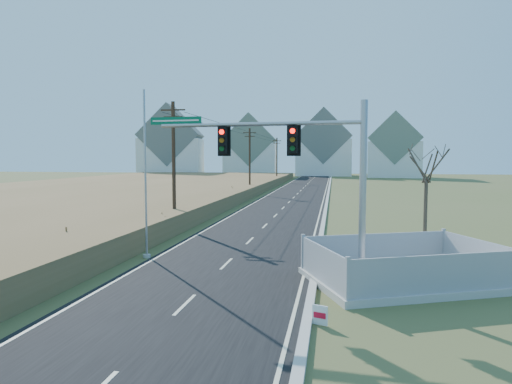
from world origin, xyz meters
name	(u,v)px	position (x,y,z in m)	size (l,w,h in m)	color
ground	(202,289)	(0.00, 0.00, 0.00)	(260.00, 260.00, 0.00)	#4F562A
road	(300,192)	(0.00, 50.00, 0.03)	(8.00, 180.00, 0.06)	black
curb	(329,192)	(4.15, 50.00, 0.09)	(0.30, 180.00, 0.18)	#B2AFA8
reed_marsh	(114,190)	(-24.00, 40.00, 0.65)	(38.00, 110.00, 1.30)	olive
utility_pole_near	(174,162)	(-6.50, 15.00, 4.68)	(1.80, 0.26, 9.00)	#422D1E
utility_pole_mid	(250,160)	(-6.50, 45.00, 4.68)	(1.80, 0.26, 9.00)	#422D1E
utility_pole_far	(277,159)	(-6.50, 75.00, 4.68)	(1.80, 0.26, 9.00)	#422D1E
condo_nw	(171,148)	(-38.00, 100.00, 7.70)	(17.69, 13.38, 19.05)	white
condo_nnw	(250,151)	(-18.00, 108.00, 6.94)	(14.93, 11.17, 17.03)	white
condo_n	(324,148)	(2.00, 112.00, 7.61)	(15.27, 10.20, 18.54)	white
condo_ne	(395,150)	(20.00, 104.00, 6.84)	(14.12, 10.51, 16.52)	white
traffic_signal_mast	(313,174)	(4.11, 1.18, 4.39)	(8.93, 1.05, 7.13)	#9EA0A5
fence_enclosure	(403,276)	(7.65, 2.16, 0.31)	(8.43, 7.22, 1.63)	#B7B5AD
open_sign	(320,315)	(4.54, -3.00, 0.31)	(0.47, 0.20, 0.59)	white
flagpole	(146,192)	(-4.30, 4.87, 3.32)	(0.37, 0.37, 8.33)	#B7B5AD
bare_tree	(427,162)	(9.34, 6.89, 4.80)	(2.25, 2.25, 5.95)	#4C3F33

